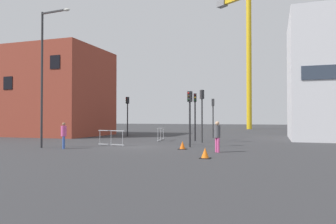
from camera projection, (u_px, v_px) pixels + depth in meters
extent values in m
plane|color=#333335|center=(135.00, 146.00, 21.69)|extent=(160.00, 160.00, 0.00)
cube|color=brown|center=(60.00, 93.00, 35.27)|extent=(9.33, 8.81, 9.43)
cube|color=black|center=(8.00, 83.00, 31.96)|extent=(1.10, 0.06, 1.30)
cube|color=black|center=(55.00, 62.00, 30.23)|extent=(1.10, 0.06, 1.30)
cylinder|color=gold|center=(249.00, 63.00, 56.06)|extent=(0.90, 0.90, 23.28)
cube|color=slate|center=(222.00, 4.00, 61.07)|extent=(2.16, 1.98, 1.10)
cylinder|color=#2D2D30|center=(42.00, 80.00, 20.74)|extent=(0.14, 0.14, 8.80)
cube|color=#2D2D30|center=(54.00, 12.00, 20.43)|extent=(1.99, 0.26, 0.10)
ellipsoid|color=silver|center=(67.00, 10.00, 20.03)|extent=(0.44, 0.24, 0.16)
cylinder|color=#232326|center=(190.00, 124.00, 21.12)|extent=(0.12, 0.12, 2.99)
cube|color=#232326|center=(190.00, 97.00, 21.16)|extent=(0.31, 0.34, 0.70)
sphere|color=red|center=(188.00, 93.00, 21.02)|extent=(0.11, 0.11, 0.11)
sphere|color=#3C2905|center=(188.00, 96.00, 21.01)|extent=(0.11, 0.11, 0.11)
sphere|color=#07330F|center=(188.00, 100.00, 21.01)|extent=(0.11, 0.11, 0.11)
cylinder|color=black|center=(127.00, 120.00, 33.51)|extent=(0.12, 0.12, 3.43)
cube|color=black|center=(128.00, 100.00, 33.55)|extent=(0.36, 0.37, 0.70)
sphere|color=red|center=(126.00, 98.00, 33.45)|extent=(0.11, 0.11, 0.11)
sphere|color=#3C2905|center=(126.00, 100.00, 33.45)|extent=(0.11, 0.11, 0.11)
sphere|color=#07330F|center=(126.00, 102.00, 33.45)|extent=(0.11, 0.11, 0.11)
cylinder|color=#2D2D30|center=(213.00, 122.00, 31.04)|extent=(0.12, 0.12, 3.09)
cube|color=#2D2D30|center=(213.00, 102.00, 31.08)|extent=(0.26, 0.30, 0.70)
sphere|color=#390605|center=(213.00, 100.00, 31.25)|extent=(0.11, 0.11, 0.11)
sphere|color=#F2A514|center=(213.00, 102.00, 31.25)|extent=(0.11, 0.11, 0.11)
sphere|color=#07330F|center=(213.00, 105.00, 31.24)|extent=(0.11, 0.11, 0.11)
cylinder|color=#2D2D30|center=(202.00, 121.00, 24.87)|extent=(0.12, 0.12, 3.40)
cube|color=#2D2D30|center=(202.00, 94.00, 24.91)|extent=(0.37, 0.37, 0.70)
sphere|color=#390605|center=(201.00, 92.00, 25.08)|extent=(0.11, 0.11, 0.11)
sphere|color=#F2A514|center=(201.00, 95.00, 25.08)|extent=(0.11, 0.11, 0.11)
sphere|color=#07330F|center=(201.00, 97.00, 25.07)|extent=(0.11, 0.11, 0.11)
cylinder|color=black|center=(195.00, 121.00, 26.75)|extent=(0.12, 0.12, 3.27)
cube|color=black|center=(195.00, 98.00, 26.79)|extent=(0.30, 0.33, 0.70)
sphere|color=#390605|center=(195.00, 95.00, 26.62)|extent=(0.11, 0.11, 0.11)
sphere|color=#F2A514|center=(195.00, 98.00, 26.61)|extent=(0.11, 0.11, 0.11)
sphere|color=#07330F|center=(195.00, 100.00, 26.61)|extent=(0.11, 0.11, 0.11)
cylinder|color=#33519E|center=(64.00, 142.00, 20.13)|extent=(0.14, 0.14, 0.78)
cylinder|color=#33519E|center=(64.00, 143.00, 19.94)|extent=(0.14, 0.14, 0.78)
cylinder|color=#D14C8C|center=(64.00, 131.00, 20.05)|extent=(0.34, 0.34, 0.65)
sphere|color=#8C6647|center=(64.00, 124.00, 20.06)|extent=(0.21, 0.21, 0.21)
cylinder|color=#D14C8C|center=(216.00, 145.00, 17.97)|extent=(0.14, 0.14, 0.82)
cylinder|color=#D14C8C|center=(218.00, 145.00, 17.79)|extent=(0.14, 0.14, 0.82)
cylinder|color=#4C4C51|center=(217.00, 131.00, 17.89)|extent=(0.34, 0.34, 0.69)
sphere|color=tan|center=(217.00, 123.00, 17.90)|extent=(0.22, 0.22, 0.22)
cube|color=#9EA0A5|center=(111.00, 131.00, 22.06)|extent=(2.13, 0.38, 0.06)
cube|color=#9EA0A5|center=(111.00, 144.00, 22.05)|extent=(2.13, 0.38, 0.06)
cylinder|color=#9EA0A5|center=(100.00, 138.00, 22.49)|extent=(0.04, 0.04, 1.05)
cylinder|color=#9EA0A5|center=(111.00, 138.00, 22.05)|extent=(0.04, 0.04, 1.05)
cylinder|color=#9EA0A5|center=(123.00, 139.00, 21.62)|extent=(0.04, 0.04, 1.05)
cube|color=#B2B5BA|center=(161.00, 128.00, 27.07)|extent=(0.42, 2.54, 0.06)
cube|color=#B2B5BA|center=(161.00, 140.00, 27.05)|extent=(0.42, 2.54, 0.06)
cylinder|color=#B2B5BA|center=(158.00, 135.00, 25.92)|extent=(0.04, 0.04, 1.05)
cylinder|color=#B2B5BA|center=(161.00, 135.00, 27.06)|extent=(0.04, 0.04, 1.05)
cylinder|color=#B2B5BA|center=(163.00, 134.00, 28.19)|extent=(0.04, 0.04, 1.05)
cube|color=black|center=(205.00, 158.00, 15.19)|extent=(0.51, 0.51, 0.03)
cone|color=orange|center=(205.00, 153.00, 15.19)|extent=(0.39, 0.39, 0.51)
cube|color=black|center=(182.00, 149.00, 19.63)|extent=(0.49, 0.49, 0.03)
cone|color=#E55B0F|center=(182.00, 145.00, 19.64)|extent=(0.38, 0.38, 0.50)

